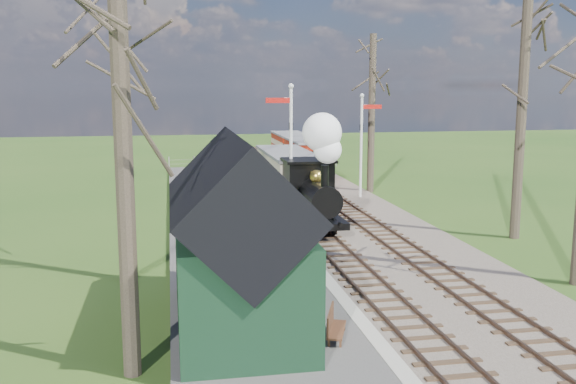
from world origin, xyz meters
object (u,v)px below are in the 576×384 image
semaphore_near (289,144)px  coach (289,175)px  bench (333,325)px  red_carriage_b (291,150)px  person (291,303)px  station_shed (238,244)px  semaphore_far (363,138)px  sign_board (294,287)px  red_carriage_a (307,159)px  locomotive (315,180)px

semaphore_near → coach: (0.77, 4.37, -1.98)m
coach → bench: size_ratio=6.13×
red_carriage_b → person: bearing=-100.6°
station_shed → coach: (4.30, 16.37, -0.63)m
station_shed → person: bearing=-15.1°
semaphore_far → sign_board: semaphore_far is taller
semaphore_near → bench: 13.72m
semaphore_near → semaphore_far: semaphore_near is taller
station_shed → coach: size_ratio=0.80×
semaphore_far → red_carriage_a: semaphore_far is taller
station_shed → red_carriage_a: size_ratio=1.20×
semaphore_far → red_carriage_b: semaphore_far is taller
station_shed → red_carriage_b: size_ratio=1.20×
locomotive → bench: (-2.17, -11.59, -1.71)m
station_shed → bench: (2.11, -1.29, -1.74)m
coach → sign_board: (-2.72, -15.44, -0.85)m
station_shed → person: station_shed is taller
locomotive → coach: size_ratio=0.62×
station_shed → red_carriage_b: (6.90, 29.66, -0.74)m
semaphore_near → red_carriage_b: (3.37, 17.65, -2.09)m
station_shed → semaphore_near: bearing=73.6°
coach → bench: bearing=-97.0°
bench → red_carriage_b: bearing=81.2°
locomotive → sign_board: size_ratio=4.17×
locomotive → station_shed: bearing=-112.6°
coach → semaphore_far: bearing=20.4°
red_carriage_b → person: red_carriage_b is taller
semaphore_near → coach: bearing=80.0°
sign_board → person: (-0.31, -1.27, 0.01)m
red_carriage_a → red_carriage_b: size_ratio=1.00×
station_shed → sign_board: (1.58, 0.93, -1.48)m
bench → semaphore_far: bearing=71.2°
semaphore_far → red_carriage_b: bearing=98.7°
locomotive → red_carriage_a: (2.61, 13.85, -0.72)m
semaphore_near → red_carriage_a: semaphore_near is taller
station_shed → bench: station_shed is taller
semaphore_near → semaphore_far: (5.14, 6.00, -0.27)m
semaphore_far → coach: 4.97m
semaphore_far → person: bearing=-112.0°
locomotive → person: locomotive is taller
semaphore_far → sign_board: 18.66m
station_shed → coach: station_shed is taller
station_shed → locomotive: bearing=67.4°
coach → person: bearing=-100.3°
coach → person: coach is taller
station_shed → red_carriage_b: station_shed is taller
coach → locomotive: bearing=-90.1°
red_carriage_a → bench: 25.91m
semaphore_near → person: semaphore_near is taller
semaphore_near → bench: semaphore_near is taller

